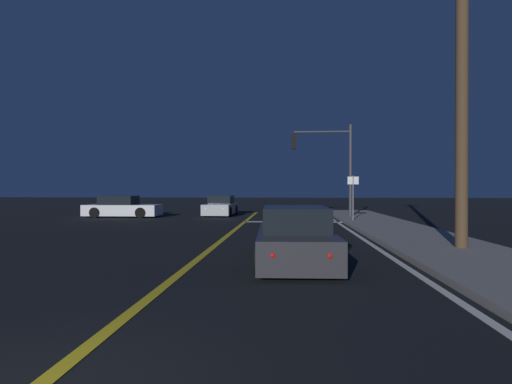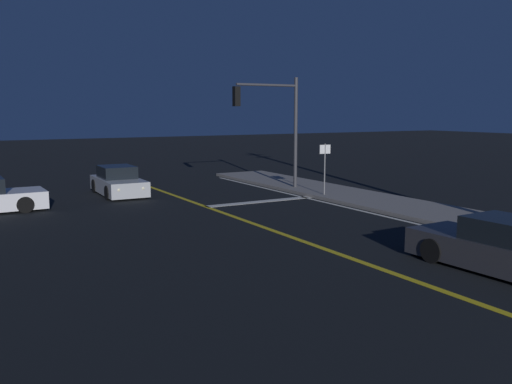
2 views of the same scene
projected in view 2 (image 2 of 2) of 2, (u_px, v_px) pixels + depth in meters
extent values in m
cube|color=gray|center=(499.00, 226.00, 18.20)|extent=(3.20, 36.76, 0.15)
cube|color=gold|center=(340.00, 254.00, 14.87)|extent=(0.20, 34.71, 0.01)
cube|color=silver|center=(462.00, 234.00, 17.30)|extent=(0.16, 34.71, 0.01)
cube|color=silver|center=(260.00, 202.00, 23.61)|extent=(5.15, 0.50, 0.01)
cube|color=#B2B5BA|center=(119.00, 185.00, 25.55)|extent=(1.83, 4.20, 0.68)
cube|color=black|center=(117.00, 172.00, 25.68)|extent=(1.54, 1.95, 0.60)
cylinder|color=black|center=(144.00, 190.00, 24.84)|extent=(0.23, 0.64, 0.64)
cylinder|color=black|center=(108.00, 193.00, 24.06)|extent=(0.23, 0.64, 0.64)
cylinder|color=black|center=(128.00, 184.00, 27.07)|extent=(0.23, 0.64, 0.64)
cylinder|color=black|center=(95.00, 186.00, 26.30)|extent=(0.23, 0.64, 0.64)
sphere|color=#FFF4CC|center=(143.00, 188.00, 24.04)|extent=(0.18, 0.18, 0.18)
sphere|color=#FFF4CC|center=(119.00, 190.00, 23.53)|extent=(0.18, 0.18, 0.18)
sphere|color=red|center=(119.00, 178.00, 27.56)|extent=(0.14, 0.14, 0.14)
sphere|color=red|center=(97.00, 180.00, 27.04)|extent=(0.14, 0.14, 0.14)
cylinder|color=black|center=(19.00, 199.00, 22.45)|extent=(0.64, 0.23, 0.64)
cylinder|color=black|center=(25.00, 205.00, 20.97)|extent=(0.64, 0.23, 0.64)
sphere|color=#FFF4CC|center=(40.00, 193.00, 22.59)|extent=(0.18, 0.18, 0.18)
sphere|color=#FFF4CC|center=(46.00, 197.00, 21.60)|extent=(0.18, 0.18, 0.18)
cube|color=#2D2D33|center=(503.00, 254.00, 13.23)|extent=(1.87, 4.74, 0.68)
cylinder|color=black|center=(433.00, 251.00, 14.05)|extent=(0.24, 0.65, 0.64)
cylinder|color=black|center=(472.00, 243.00, 14.88)|extent=(0.24, 0.65, 0.64)
sphere|color=#FFF4CC|center=(415.00, 236.00, 14.86)|extent=(0.18, 0.18, 0.18)
sphere|color=#FFF4CC|center=(441.00, 231.00, 15.41)|extent=(0.18, 0.18, 0.18)
cylinder|color=#38383D|center=(296.00, 134.00, 26.85)|extent=(0.18, 0.18, 5.52)
cylinder|color=#38383D|center=(267.00, 85.00, 25.69)|extent=(3.29, 0.12, 0.12)
cube|color=black|center=(236.00, 96.00, 24.96)|extent=(0.28, 0.28, 0.90)
sphere|color=red|center=(236.00, 90.00, 24.92)|extent=(0.22, 0.22, 0.22)
sphere|color=#4C2D05|center=(236.00, 96.00, 24.96)|extent=(0.22, 0.22, 0.22)
sphere|color=#0A3814|center=(236.00, 102.00, 25.00)|extent=(0.22, 0.22, 0.22)
cylinder|color=slate|center=(325.00, 171.00, 24.53)|extent=(0.06, 0.06, 2.45)
cube|color=white|center=(325.00, 149.00, 24.38)|extent=(0.56, 0.06, 0.40)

